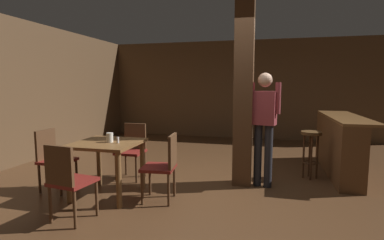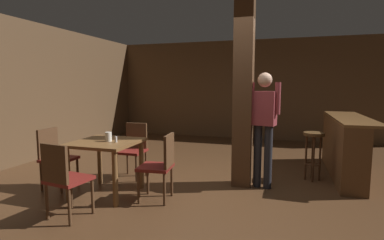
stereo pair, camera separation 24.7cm
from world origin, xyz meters
name	(u,v)px [view 1 (the left image)]	position (x,y,z in m)	size (l,w,h in m)	color
ground_plane	(219,189)	(0.00, 0.00, 0.00)	(10.80, 10.80, 0.00)	#4C301C
wall_back	(245,90)	(0.00, 4.50, 1.40)	(8.00, 0.10, 2.80)	brown
pillar	(244,94)	(0.31, 0.33, 1.40)	(0.28, 0.28, 2.80)	#4C301C
dining_table	(107,152)	(-1.46, -0.63, 0.62)	(0.86, 0.86, 0.76)	brown
chair_north	(133,148)	(-1.49, 0.21, 0.51)	(0.42, 0.42, 0.89)	maroon
chair_south	(68,179)	(-1.46, -1.48, 0.51)	(0.47, 0.47, 0.89)	maroon
chair_east	(164,164)	(-0.64, -0.62, 0.51)	(0.46, 0.46, 0.89)	maroon
chair_west	(53,157)	(-2.33, -0.65, 0.51)	(0.42, 0.42, 0.89)	maroon
napkin_cup	(110,137)	(-1.41, -0.63, 0.83)	(0.09, 0.09, 0.13)	silver
salt_shaker	(118,140)	(-1.28, -0.66, 0.80)	(0.03, 0.03, 0.08)	silver
standing_person	(264,121)	(0.62, 0.31, 1.00)	(0.47, 0.27, 1.72)	maroon
bar_counter	(338,144)	(1.88, 1.37, 0.51)	(0.56, 2.25, 1.00)	brown
bar_stool_near	(311,144)	(1.37, 0.90, 0.58)	(0.32, 0.32, 0.79)	#4C3319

